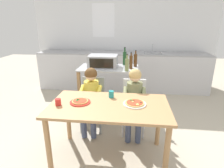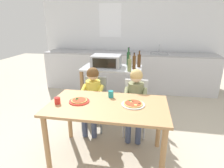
{
  "view_description": "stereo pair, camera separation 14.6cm",
  "coord_description": "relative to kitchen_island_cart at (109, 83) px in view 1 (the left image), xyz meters",
  "views": [
    {
      "loc": [
        0.26,
        -1.97,
        1.66
      ],
      "look_at": [
        0.0,
        0.3,
        0.88
      ],
      "focal_mm": 30.23,
      "sensor_mm": 36.0,
      "label": 1
    },
    {
      "loc": [
        0.4,
        -1.95,
        1.66
      ],
      "look_at": [
        0.0,
        0.3,
        0.88
      ],
      "focal_mm": 30.23,
      "sensor_mm": 36.0,
      "label": 2
    }
  ],
  "objects": [
    {
      "name": "child_in_yellow_shirt",
      "position": [
        -0.19,
        -0.61,
        0.05
      ],
      "size": [
        0.32,
        0.42,
        0.99
      ],
      "color": "#424C6B",
      "rests_on": "ground"
    },
    {
      "name": "pizza_plate_red_rimmed",
      "position": [
        -0.19,
        -1.16,
        0.15
      ],
      "size": [
        0.24,
        0.24,
        0.03
      ],
      "color": "red",
      "rests_on": "dining_table"
    },
    {
      "name": "drinking_cup_red",
      "position": [
        -0.42,
        -1.26,
        0.18
      ],
      "size": [
        0.07,
        0.07,
        0.08
      ],
      "primitive_type": "cylinder",
      "color": "red",
      "rests_on": "dining_table"
    },
    {
      "name": "toaster_oven",
      "position": [
        -0.1,
        0.0,
        0.4
      ],
      "size": [
        0.49,
        0.37,
        0.21
      ],
      "color": "#999BA0",
      "rests_on": "kitchen_island_cart"
    },
    {
      "name": "child_in_olive_shirt",
      "position": [
        0.45,
        -0.65,
        0.05
      ],
      "size": [
        0.32,
        0.42,
        1.0
      ],
      "color": "#424C6B",
      "rests_on": "ground"
    },
    {
      "name": "bottle_brown_beer",
      "position": [
        0.26,
        0.21,
        0.42
      ],
      "size": [
        0.06,
        0.06,
        0.32
      ],
      "color": "#1E4723",
      "rests_on": "kitchen_island_cart"
    },
    {
      "name": "bottle_dark_olive_oil",
      "position": [
        0.32,
        -0.22,
        0.4
      ],
      "size": [
        0.06,
        0.06,
        0.28
      ],
      "color": "olive",
      "rests_on": "kitchen_island_cart"
    },
    {
      "name": "back_wall_tiled",
      "position": [
        0.16,
        1.81,
        0.76
      ],
      "size": [
        4.55,
        0.13,
        2.7
      ],
      "color": "silver",
      "rests_on": "ground"
    },
    {
      "name": "bottle_squat_spirits",
      "position": [
        0.46,
        0.11,
        0.41
      ],
      "size": [
        0.06,
        0.06,
        0.29
      ],
      "color": "#4C2D14",
      "rests_on": "kitchen_island_cart"
    },
    {
      "name": "dining_chair_right",
      "position": [
        0.45,
        -0.53,
        -0.11
      ],
      "size": [
        0.36,
        0.36,
        0.81
      ],
      "color": "silver",
      "rests_on": "ground"
    },
    {
      "name": "ground_plane",
      "position": [
        0.16,
        -0.01,
        -0.59
      ],
      "size": [
        11.72,
        11.72,
        0.0
      ],
      "primitive_type": "plane",
      "color": "#B7AD99"
    },
    {
      "name": "bottle_clear_vinegar",
      "position": [
        0.38,
        -0.06,
        0.41
      ],
      "size": [
        0.05,
        0.05,
        0.28
      ],
      "color": "#4C2D14",
      "rests_on": "kitchen_island_cart"
    },
    {
      "name": "pizza_plate_white",
      "position": [
        0.45,
        -1.14,
        0.15
      ],
      "size": [
        0.27,
        0.27,
        0.03
      ],
      "color": "white",
      "rests_on": "dining_table"
    },
    {
      "name": "kitchen_counter",
      "position": [
        0.16,
        1.4,
        -0.13
      ],
      "size": [
        4.1,
        0.6,
        1.12
      ],
      "color": "silver",
      "rests_on": "ground"
    },
    {
      "name": "dining_table",
      "position": [
        0.16,
        -1.18,
        0.04
      ],
      "size": [
        1.38,
        0.78,
        0.73
      ],
      "color": "#AD7F51",
      "rests_on": "ground"
    },
    {
      "name": "dining_chair_left",
      "position": [
        -0.19,
        -0.48,
        -0.11
      ],
      "size": [
        0.36,
        0.36,
        0.81
      ],
      "color": "gray",
      "rests_on": "ground"
    },
    {
      "name": "drinking_cup_teal",
      "position": [
        0.16,
        -0.96,
        0.18
      ],
      "size": [
        0.07,
        0.07,
        0.08
      ],
      "primitive_type": "cylinder",
      "color": "teal",
      "rests_on": "dining_table"
    },
    {
      "name": "kitchen_island_cart",
      "position": [
        0.0,
        0.0,
        0.0
      ],
      "size": [
        1.02,
        0.57,
        0.89
      ],
      "color": "#B7BABF",
      "rests_on": "ground"
    }
  ]
}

